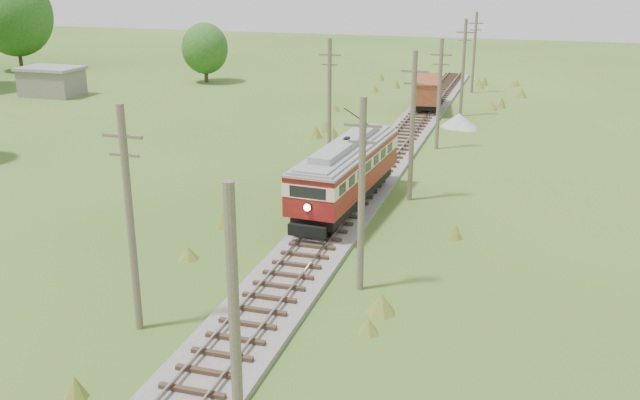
% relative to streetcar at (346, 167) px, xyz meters
% --- Properties ---
extents(railbed_main, '(3.60, 96.00, 0.57)m').
position_rel_streetcar_xyz_m(railbed_main, '(0.00, 6.02, -2.42)').
color(railbed_main, '#605B54').
rests_on(railbed_main, ground).
extents(streetcar, '(3.65, 12.37, 5.61)m').
position_rel_streetcar_xyz_m(streetcar, '(0.00, 0.00, 0.00)').
color(streetcar, black).
rests_on(streetcar, ground).
extents(gondola, '(3.56, 8.00, 2.57)m').
position_rel_streetcar_xyz_m(gondola, '(0.00, 30.67, -0.67)').
color(gondola, black).
rests_on(gondola, ground).
extents(gravel_pile, '(3.26, 3.46, 1.18)m').
position_rel_streetcar_xyz_m(gravel_pile, '(3.88, 24.19, -2.06)').
color(gravel_pile, gray).
rests_on(gravel_pile, ground).
extents(utility_pole_r_1, '(0.30, 0.30, 8.80)m').
position_rel_streetcar_xyz_m(utility_pole_r_1, '(3.10, -22.98, 1.79)').
color(utility_pole_r_1, brown).
rests_on(utility_pole_r_1, ground).
extents(utility_pole_r_2, '(1.60, 0.30, 8.60)m').
position_rel_streetcar_xyz_m(utility_pole_r_2, '(3.30, -9.98, 1.81)').
color(utility_pole_r_2, brown).
rests_on(utility_pole_r_2, ground).
extents(utility_pole_r_3, '(1.60, 0.30, 9.00)m').
position_rel_streetcar_xyz_m(utility_pole_r_3, '(3.20, 3.02, 2.01)').
color(utility_pole_r_3, brown).
rests_on(utility_pole_r_3, ground).
extents(utility_pole_r_4, '(1.60, 0.30, 8.40)m').
position_rel_streetcar_xyz_m(utility_pole_r_4, '(3.00, 16.02, 1.71)').
color(utility_pole_r_4, brown).
rests_on(utility_pole_r_4, ground).
extents(utility_pole_r_5, '(1.60, 0.30, 8.90)m').
position_rel_streetcar_xyz_m(utility_pole_r_5, '(3.40, 29.02, 1.96)').
color(utility_pole_r_5, brown).
rests_on(utility_pole_r_5, ground).
extents(utility_pole_r_6, '(1.60, 0.30, 8.70)m').
position_rel_streetcar_xyz_m(utility_pole_r_6, '(3.20, 42.02, 1.86)').
color(utility_pole_r_6, brown).
rests_on(utility_pole_r_6, ground).
extents(utility_pole_l_a, '(1.60, 0.30, 9.00)m').
position_rel_streetcar_xyz_m(utility_pole_l_a, '(-4.20, -15.98, 2.01)').
color(utility_pole_l_a, brown).
rests_on(utility_pole_l_a, ground).
extents(utility_pole_l_b, '(1.60, 0.30, 8.60)m').
position_rel_streetcar_xyz_m(utility_pole_l_b, '(-4.50, 12.02, 1.81)').
color(utility_pole_l_b, brown).
rests_on(utility_pole_l_b, ground).
extents(tree_left_5, '(9.66, 9.66, 12.44)m').
position_rel_streetcar_xyz_m(tree_left_5, '(-56.00, 42.02, 4.51)').
color(tree_left_5, '#38281C').
rests_on(tree_left_5, ground).
extents(tree_mid_a, '(5.46, 5.46, 7.03)m').
position_rel_streetcar_xyz_m(tree_mid_a, '(-28.00, 40.02, 1.41)').
color(tree_mid_a, '#38281C').
rests_on(tree_mid_a, ground).
extents(shed, '(6.40, 4.40, 3.10)m').
position_rel_streetcar_xyz_m(shed, '(-40.00, 27.02, -1.04)').
color(shed, slate).
rests_on(shed, ground).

